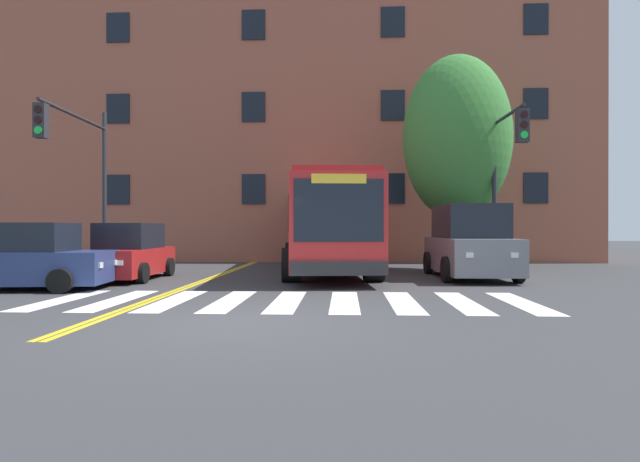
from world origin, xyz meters
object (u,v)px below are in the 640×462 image
at_px(car_red_near_lane, 130,254).
at_px(city_bus, 326,224).
at_px(car_teal_behind_bus, 334,237).
at_px(street_tree_curbside_large, 457,139).
at_px(traffic_light_far_corner, 82,159).
at_px(car_navy_cross_street, 24,259).
at_px(traffic_light_near_corner, 505,161).
at_px(car_grey_far_lane, 469,244).

bearing_deg(car_red_near_lane, city_bus, 25.55).
height_order(car_teal_behind_bus, street_tree_curbside_large, street_tree_curbside_large).
distance_m(city_bus, traffic_light_far_corner, 8.60).
bearing_deg(car_red_near_lane, car_navy_cross_street, -120.32).
bearing_deg(car_teal_behind_bus, car_red_near_lane, -118.23).
bearing_deg(car_red_near_lane, traffic_light_near_corner, 7.89).
relative_size(car_red_near_lane, car_navy_cross_street, 0.89).
bearing_deg(car_navy_cross_street, car_grey_far_lane, 16.78).
bearing_deg(traffic_light_near_corner, car_red_near_lane, -172.11).
distance_m(car_teal_behind_bus, car_navy_cross_street, 15.95).
bearing_deg(car_red_near_lane, traffic_light_far_corner, 148.78).
bearing_deg(traffic_light_near_corner, car_navy_cross_street, -162.14).
distance_m(car_red_near_lane, traffic_light_far_corner, 4.09).
height_order(car_grey_far_lane, traffic_light_near_corner, traffic_light_near_corner).
distance_m(car_grey_far_lane, traffic_light_far_corner, 13.13).
relative_size(car_red_near_lane, traffic_light_near_corner, 0.66).
bearing_deg(car_grey_far_lane, street_tree_curbside_large, 84.61).
xyz_separation_m(car_red_near_lane, traffic_light_far_corner, (-2.25, 1.37, 3.12)).
xyz_separation_m(car_red_near_lane, traffic_light_near_corner, (11.90, 1.65, 3.01)).
bearing_deg(traffic_light_near_corner, car_grey_far_lane, -153.00).
bearing_deg(street_tree_curbside_large, car_grey_far_lane, -95.39).
height_order(city_bus, car_grey_far_lane, city_bus).
xyz_separation_m(car_red_near_lane, car_navy_cross_street, (-1.57, -2.69, -0.00)).
bearing_deg(traffic_light_near_corner, city_bus, 168.72).
height_order(car_grey_far_lane, traffic_light_far_corner, traffic_light_far_corner).
relative_size(city_bus, car_teal_behind_bus, 2.06).
bearing_deg(city_bus, street_tree_curbside_large, 12.84).
bearing_deg(traffic_light_far_corner, car_teal_behind_bus, 50.06).
xyz_separation_m(car_red_near_lane, car_grey_far_lane, (10.56, 0.97, 0.29)).
height_order(city_bus, car_teal_behind_bus, city_bus).
relative_size(car_red_near_lane, car_grey_far_lane, 0.82).
relative_size(car_red_near_lane, car_teal_behind_bus, 0.72).
bearing_deg(traffic_light_near_corner, street_tree_curbside_large, 114.63).
bearing_deg(city_bus, car_grey_far_lane, -22.05).
bearing_deg(traffic_light_far_corner, car_navy_cross_street, -80.48).
xyz_separation_m(car_grey_far_lane, car_teal_behind_bus, (-4.49, 10.34, 0.05)).
distance_m(traffic_light_near_corner, traffic_light_far_corner, 14.15).
xyz_separation_m(car_teal_behind_bus, traffic_light_near_corner, (5.83, -9.66, 2.67)).
height_order(car_teal_behind_bus, car_navy_cross_street, car_teal_behind_bus).
height_order(car_red_near_lane, car_teal_behind_bus, car_teal_behind_bus).
distance_m(car_teal_behind_bus, traffic_light_near_corner, 11.59).
bearing_deg(car_grey_far_lane, traffic_light_near_corner, 27.00).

